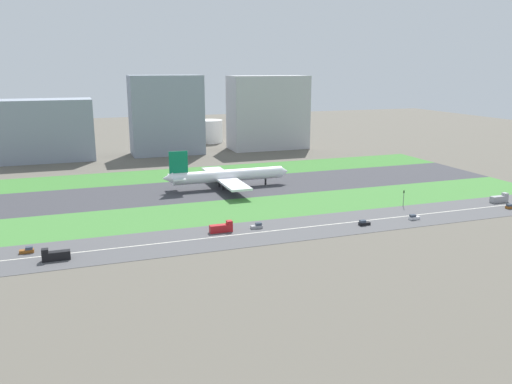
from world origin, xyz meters
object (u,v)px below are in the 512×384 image
object	(u,v)px
car_3	(257,226)
truck_2	(55,255)
fuel_tank_west	(171,133)
fuel_tank_centre	(210,131)
airliner	(225,176)
traffic_light	(404,197)
truck_1	(500,199)
car_1	(27,250)
office_tower	(268,113)
car_4	(364,223)
truck_0	(222,228)
car_0	(510,207)
car_2	(414,217)
terminal_building	(45,130)
hangar_building	(166,115)

from	to	relation	value
car_3	truck_2	size ratio (longest dim) A/B	0.52
fuel_tank_west	fuel_tank_centre	world-z (taller)	fuel_tank_centre
airliner	truck_2	bearing A→B (deg)	-135.06
car_3	traffic_light	bearing A→B (deg)	6.52
truck_1	fuel_tank_west	xyz separation A→B (m)	(-104.58, 227.00, 7.14)
car_1	office_tower	distance (m)	239.07
airliner	car_4	size ratio (longest dim) A/B	14.77
truck_0	fuel_tank_west	xyz separation A→B (m)	(24.09, 227.00, 7.14)
car_3	car_4	bearing A→B (deg)	-14.13
car_0	traffic_light	size ratio (longest dim) A/B	0.61
airliner	car_2	bearing A→B (deg)	-54.96
car_3	traffic_light	xyz separation A→B (m)	(69.94, 7.99, 3.37)
terminal_building	fuel_tank_west	xyz separation A→B (m)	(88.62, 45.00, -10.68)
fuel_tank_west	car_0	bearing A→B (deg)	-66.96
car_0	truck_1	bearing A→B (deg)	-110.65
car_1	fuel_tank_west	xyz separation A→B (m)	(89.61, 227.00, 7.89)
airliner	truck_0	size ratio (longest dim) A/B	7.74
airliner	truck_0	bearing A→B (deg)	-107.46
truck_1	office_tower	distance (m)	188.25
car_4	car_0	size ratio (longest dim) A/B	1.00
car_2	fuel_tank_centre	size ratio (longest dim) A/B	0.21
hangar_building	office_tower	bearing A→B (deg)	0.00
traffic_light	office_tower	distance (m)	175.44
truck_1	car_1	world-z (taller)	truck_1
truck_0	terminal_building	distance (m)	193.92
car_1	office_tower	size ratio (longest dim) A/B	0.08
airliner	car_3	world-z (taller)	airliner
car_2	terminal_building	world-z (taller)	terminal_building
terminal_building	car_1	bearing A→B (deg)	-90.31
car_3	truck_1	distance (m)	114.92
truck_2	office_tower	size ratio (longest dim) A/B	0.15
car_0	office_tower	world-z (taller)	office_tower
terminal_building	fuel_tank_centre	size ratio (longest dim) A/B	2.85
car_1	fuel_tank_west	world-z (taller)	fuel_tank_west
truck_2	truck_1	bearing A→B (deg)	-176.91
traffic_light	office_tower	bearing A→B (deg)	88.78
car_3	airliner	bearing A→B (deg)	83.59
car_1	truck_1	bearing A→B (deg)	-0.00
hangar_building	terminal_building	bearing A→B (deg)	180.00
hangar_building	traffic_light	bearing A→B (deg)	-67.91
car_3	car_1	size ratio (longest dim) A/B	1.00
car_0	hangar_building	xyz separation A→B (m)	(-111.84, 192.00, 25.79)
car_0	traffic_light	xyz separation A→B (m)	(-41.21, 17.99, 3.37)
car_1	terminal_building	world-z (taller)	terminal_building
truck_2	terminal_building	world-z (taller)	terminal_building
truck_2	fuel_tank_west	world-z (taller)	fuel_tank_west
truck_0	car_4	bearing A→B (deg)	-10.59
office_tower	traffic_light	bearing A→B (deg)	-91.22
truck_0	hangar_building	distance (m)	184.18
fuel_tank_centre	airliner	bearing A→B (deg)	-101.87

